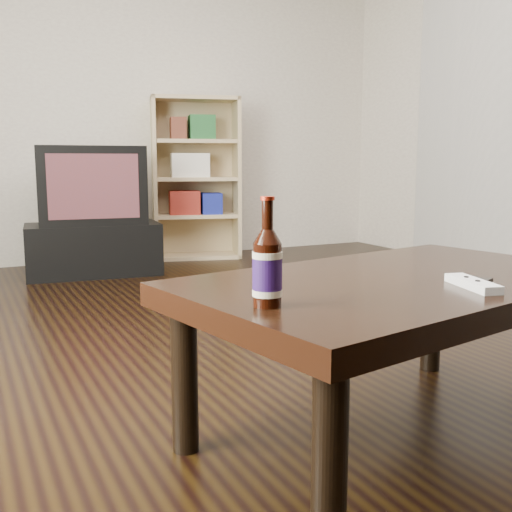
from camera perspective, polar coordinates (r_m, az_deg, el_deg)
name	(u,v)px	position (r m, az deg, el deg)	size (l,w,h in m)	color
floor	(303,356)	(2.68, 4.45, -9.49)	(5.00, 6.00, 0.01)	black
wall_back	(122,102)	(5.38, -12.69, 14.14)	(5.00, 0.02, 2.70)	beige
chimney_breast	(489,94)	(5.01, 21.32, 14.15)	(0.30, 1.20, 2.70)	silver
tv_stand	(94,249)	(4.67, -15.19, 0.64)	(0.97, 0.48, 0.39)	black
tv	(91,185)	(4.63, -15.43, 6.51)	(0.81, 0.56, 0.57)	black
bookshelf	(194,176)	(5.33, -5.88, 7.63)	(0.81, 0.52, 1.40)	tan
coffee_table	(399,298)	(1.87, 13.51, -3.90)	(1.46, 1.01, 0.50)	black
beer_bottle	(267,268)	(1.41, 1.09, -1.17)	(0.08, 0.08, 0.26)	black
phone	(473,280)	(1.81, 19.94, -2.18)	(0.09, 0.11, 0.02)	#A5A5A7
remote	(473,284)	(1.74, 19.95, -2.49)	(0.11, 0.21, 0.03)	white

